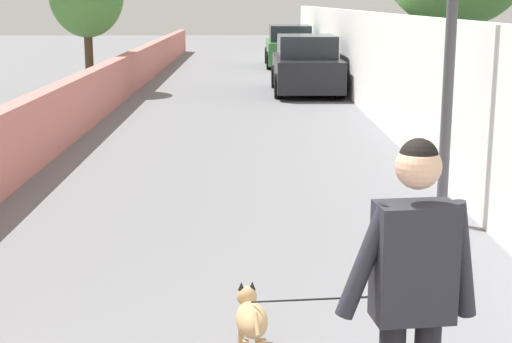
% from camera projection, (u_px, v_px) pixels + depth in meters
% --- Properties ---
extents(ground_plane, '(80.00, 80.00, 0.00)m').
position_uv_depth(ground_plane, '(237.00, 117.00, 16.53)').
color(ground_plane, slate).
extents(wall_left, '(48.00, 0.30, 1.06)m').
position_uv_depth(wall_left, '(76.00, 105.00, 14.43)').
color(wall_left, '#CC726B').
rests_on(wall_left, ground).
extents(fence_right, '(48.00, 0.30, 2.20)m').
position_uv_depth(fence_right, '(394.00, 75.00, 14.37)').
color(fence_right, white).
rests_on(fence_right, ground).
extents(person_skateboarder, '(0.27, 0.72, 1.74)m').
position_uv_depth(person_skateboarder, '(413.00, 285.00, 3.72)').
color(person_skateboarder, black).
rests_on(person_skateboarder, skateboard).
extents(dog, '(1.87, 0.91, 1.06)m').
position_uv_depth(dog, '(252.00, 317.00, 5.41)').
color(dog, tan).
rests_on(dog, ground).
extents(car_near, '(4.06, 1.80, 1.54)m').
position_uv_depth(car_near, '(306.00, 66.00, 20.82)').
color(car_near, black).
rests_on(car_near, ground).
extents(car_far, '(4.38, 1.80, 1.54)m').
position_uv_depth(car_far, '(290.00, 47.00, 29.21)').
color(car_far, '#336B38').
rests_on(car_far, ground).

